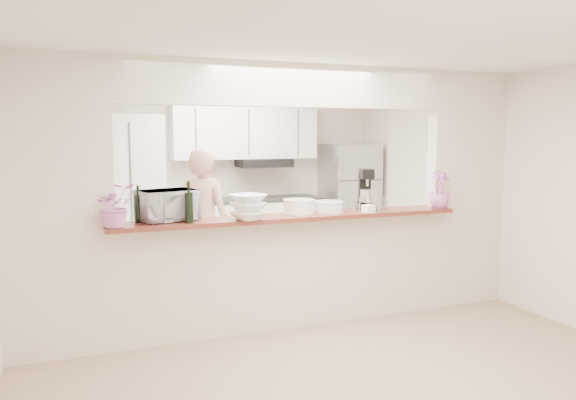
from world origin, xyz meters
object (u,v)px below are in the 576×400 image
person (203,226)px  toaster_oven (167,205)px  stand_mixer (366,191)px  refrigerator (349,200)px

person → toaster_oven: bearing=99.4°
toaster_oven → stand_mixer: bearing=-15.5°
stand_mixer → person: person is taller
refrigerator → toaster_oven: refrigerator is taller
toaster_oven → person: size_ratio=0.29×
refrigerator → toaster_oven: size_ratio=3.45×
toaster_oven → stand_mixer: stand_mixer is taller
refrigerator → toaster_oven: 4.14m
person → refrigerator: bearing=-111.6°
refrigerator → stand_mixer: (-1.20, -2.59, 0.42)m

